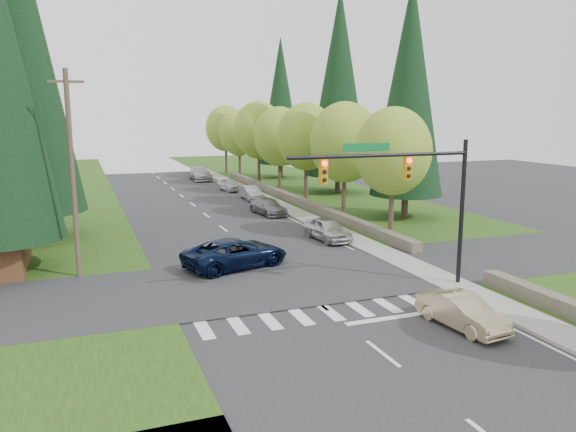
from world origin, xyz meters
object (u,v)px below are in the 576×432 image
parked_car_d (230,185)px  parked_car_e (200,174)px  parked_car_c (251,193)px  parked_car_b (268,207)px  sedan_champagne (462,312)px  parked_car_a (328,229)px  suv_navy (236,253)px

parked_car_d → parked_car_e: (-0.97, 10.15, 0.13)m
parked_car_c → parked_car_e: size_ratio=0.73×
parked_car_b → sedan_champagne: bearing=-99.4°
parked_car_a → suv_navy: bearing=-153.5°
parked_car_b → parked_car_d: parked_car_d is taller
parked_car_a → parked_car_b: (-0.64, 9.96, -0.09)m
parked_car_b → parked_car_c: (0.90, 7.64, 0.01)m
suv_navy → parked_car_c: (7.42, 21.80, -0.14)m
sedan_champagne → parked_car_d: bearing=81.2°
sedan_champagne → parked_car_a: 15.27m
sedan_champagne → parked_car_b: size_ratio=0.90×
sedan_champagne → parked_car_e: parked_car_e is taller
suv_navy → parked_car_e: size_ratio=1.06×
sedan_champagne → parked_car_b: (0.74, 25.17, -0.01)m
parked_car_c → parked_car_d: bearing=92.3°
parked_car_a → parked_car_c: (0.26, 17.60, -0.08)m
suv_navy → parked_car_a: size_ratio=1.34×
suv_navy → parked_car_a: 8.30m
suv_navy → parked_car_d: suv_navy is taller
parked_car_c → sedan_champagne: bearing=-93.3°
parked_car_a → parked_car_e: bearing=87.7°
parked_car_a → sedan_champagne: bearing=-99.2°
sedan_champagne → parked_car_c: parked_car_c is taller
suv_navy → parked_car_e: bearing=-25.7°
parked_car_c → parked_car_e: bearing=94.0°
suv_navy → parked_car_c: 23.03m
parked_car_c → parked_car_d: parked_car_d is taller
suv_navy → sedan_champagne: bearing=-169.0°
sedan_champagne → suv_navy: (-5.77, 11.01, 0.15)m
parked_car_d → parked_car_e: parked_car_e is taller
parked_car_c → parked_car_a: bearing=-91.3°
parked_car_d → parked_car_e: size_ratio=0.71×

